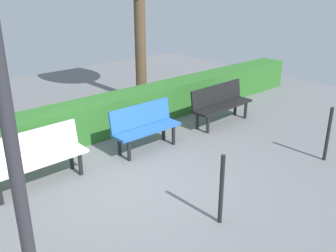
% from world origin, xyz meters
% --- Properties ---
extents(ground_plane, '(16.00, 16.00, 0.00)m').
position_xyz_m(ground_plane, '(0.00, 0.00, 0.00)').
color(ground_plane, slate).
extents(bench_black, '(1.64, 0.50, 0.86)m').
position_xyz_m(bench_black, '(-3.15, -0.86, 0.48)').
color(bench_black, black).
rests_on(bench_black, ground_plane).
extents(bench_blue, '(1.38, 0.46, 0.86)m').
position_xyz_m(bench_blue, '(-1.01, -0.88, 0.48)').
color(bench_blue, blue).
rests_on(bench_blue, ground_plane).
extents(bench_white, '(1.63, 0.48, 0.86)m').
position_xyz_m(bench_white, '(1.11, -0.96, 0.48)').
color(bench_white, white).
rests_on(bench_white, ground_plane).
extents(hedge_row, '(11.78, 0.67, 0.77)m').
position_xyz_m(hedge_row, '(-0.98, -2.04, 0.38)').
color(hedge_row, '#2D6B28').
rests_on(hedge_row, ground_plane).
extents(railing_post_near, '(0.06, 0.06, 1.00)m').
position_xyz_m(railing_post_near, '(-3.14, 1.66, 0.50)').
color(railing_post_near, black).
rests_on(railing_post_near, ground_plane).
extents(railing_post_mid, '(0.06, 0.06, 1.00)m').
position_xyz_m(railing_post_mid, '(-0.29, 1.66, 0.50)').
color(railing_post_mid, black).
rests_on(railing_post_mid, ground_plane).
extents(lamp_post, '(0.36, 0.36, 3.32)m').
position_xyz_m(lamp_post, '(2.20, 1.57, 2.35)').
color(lamp_post, '#2D2D33').
rests_on(lamp_post, ground_plane).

